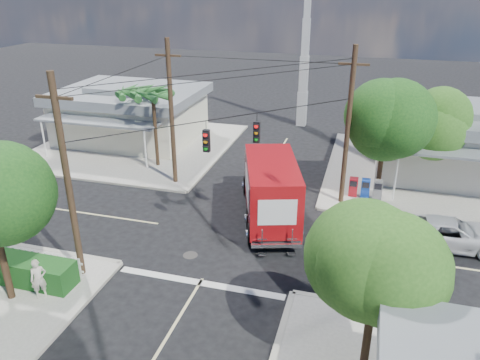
% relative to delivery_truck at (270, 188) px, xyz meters
% --- Properties ---
extents(ground, '(120.00, 120.00, 0.00)m').
position_rel_delivery_truck_xyz_m(ground, '(-1.57, -2.38, -1.78)').
color(ground, black).
rests_on(ground, ground).
extents(sidewalk_ne, '(14.12, 14.12, 0.14)m').
position_rel_delivery_truck_xyz_m(sidewalk_ne, '(9.31, 8.50, -1.71)').
color(sidewalk_ne, '#9C978D').
rests_on(sidewalk_ne, ground).
extents(sidewalk_nw, '(14.12, 14.12, 0.14)m').
position_rel_delivery_truck_xyz_m(sidewalk_nw, '(-12.45, 8.50, -1.71)').
color(sidewalk_nw, '#9C978D').
rests_on(sidewalk_nw, ground).
extents(road_markings, '(32.00, 32.00, 0.01)m').
position_rel_delivery_truck_xyz_m(road_markings, '(-1.57, -3.85, -1.78)').
color(road_markings, beige).
rests_on(road_markings, ground).
extents(building_ne, '(11.80, 10.20, 4.50)m').
position_rel_delivery_truck_xyz_m(building_ne, '(10.93, 9.59, 0.54)').
color(building_ne, beige).
rests_on(building_ne, sidewalk_ne).
extents(building_nw, '(10.80, 10.20, 4.30)m').
position_rel_delivery_truck_xyz_m(building_nw, '(-13.57, 10.09, 0.44)').
color(building_nw, beige).
rests_on(building_nw, sidewalk_nw).
extents(radio_tower, '(0.80, 0.80, 17.00)m').
position_rel_delivery_truck_xyz_m(radio_tower, '(-1.07, 17.62, 3.86)').
color(radio_tower, silver).
rests_on(radio_tower, ground).
extents(tree_ne_front, '(4.21, 4.14, 6.66)m').
position_rel_delivery_truck_xyz_m(tree_ne_front, '(5.64, 4.38, 2.98)').
color(tree_ne_front, '#422D1C').
rests_on(tree_ne_front, sidewalk_ne).
extents(tree_ne_back, '(3.77, 3.66, 5.82)m').
position_rel_delivery_truck_xyz_m(tree_ne_back, '(8.24, 6.58, 2.40)').
color(tree_ne_back, '#422D1C').
rests_on(tree_ne_back, sidewalk_ne).
extents(tree_se, '(3.67, 3.54, 5.62)m').
position_rel_delivery_truck_xyz_m(tree_se, '(5.44, -9.62, 2.26)').
color(tree_se, '#422D1C').
rests_on(tree_se, sidewalk_se).
extents(palm_nw_front, '(3.01, 3.08, 5.59)m').
position_rel_delivery_truck_xyz_m(palm_nw_front, '(-9.07, 5.12, 3.26)').
color(palm_nw_front, '#422D1C').
rests_on(palm_nw_front, sidewalk_nw).
extents(palm_nw_back, '(3.01, 3.08, 5.19)m').
position_rel_delivery_truck_xyz_m(palm_nw_back, '(-11.07, 6.62, 2.89)').
color(palm_nw_back, '#422D1C').
rests_on(palm_nw_back, sidewalk_nw).
extents(utility_poles, '(12.00, 10.68, 9.00)m').
position_rel_delivery_truck_xyz_m(utility_poles, '(-3.15, -0.77, 2.89)').
color(utility_poles, '#473321').
rests_on(utility_poles, ground).
extents(picket_fence, '(5.94, 0.06, 1.00)m').
position_rel_delivery_truck_xyz_m(picket_fence, '(-9.37, -7.98, -1.10)').
color(picket_fence, silver).
rests_on(picket_fence, sidewalk_sw).
extents(hedge_sw, '(6.20, 1.20, 1.10)m').
position_rel_delivery_truck_xyz_m(hedge_sw, '(-9.57, -8.78, -1.09)').
color(hedge_sw, '#18491B').
rests_on(hedge_sw, sidewalk_sw).
extents(vending_boxes, '(1.90, 0.50, 1.10)m').
position_rel_delivery_truck_xyz_m(vending_boxes, '(4.93, 3.82, -1.09)').
color(vending_boxes, '#A6121C').
rests_on(vending_boxes, sidewalk_ne).
extents(delivery_truck, '(4.71, 8.44, 3.51)m').
position_rel_delivery_truck_xyz_m(delivery_truck, '(0.00, 0.00, 0.00)').
color(delivery_truck, black).
rests_on(delivery_truck, ground).
extents(parked_car, '(5.24, 2.71, 1.41)m').
position_rel_delivery_truck_xyz_m(parked_car, '(9.07, -0.48, -1.08)').
color(parked_car, silver).
rests_on(parked_car, ground).
extents(pedestrian, '(0.75, 0.73, 1.73)m').
position_rel_delivery_truck_xyz_m(pedestrian, '(-7.40, -9.51, -0.78)').
color(pedestrian, beige).
rests_on(pedestrian, sidewalk_sw).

